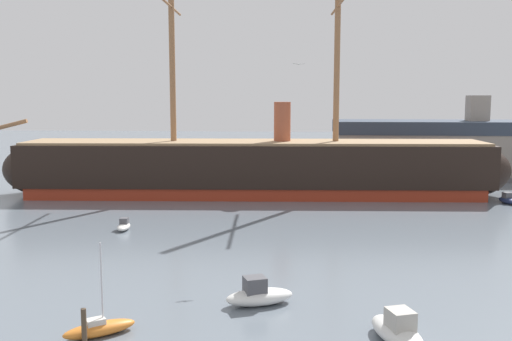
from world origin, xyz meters
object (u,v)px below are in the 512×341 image
sailboat_foreground_left (99,328)px  motorboat_alongside_bow (124,226)px  motorboat_far_right (508,200)px  seagull_in_flight (299,64)px  mooring_piling_nearest (84,326)px  dockside_warehouse_right (483,149)px  tall_ship (254,167)px  sailboat_far_left (79,193)px  motorboat_foreground_right (397,331)px  motorboat_near_centre (259,295)px

sailboat_foreground_left → motorboat_alongside_bow: (-6.32, 25.95, -0.03)m
motorboat_alongside_bow → motorboat_far_right: 48.09m
seagull_in_flight → motorboat_alongside_bow: bearing=159.7°
motorboat_far_right → mooring_piling_nearest: 59.24m
dockside_warehouse_right → mooring_piling_nearest: bearing=-122.2°
motorboat_far_right → mooring_piling_nearest: (-38.90, -44.68, 0.53)m
tall_ship → sailboat_foreground_left: 47.78m
sailboat_far_left → motorboat_far_right: bearing=-1.6°
motorboat_far_right → seagull_in_flight: size_ratio=3.33×
motorboat_foreground_right → motorboat_alongside_bow: (-23.28, 25.77, -0.28)m
sailboat_foreground_left → motorboat_far_right: bearing=48.5°
sailboat_foreground_left → motorboat_far_right: sailboat_foreground_left is taller
dockside_warehouse_right → sailboat_far_left: bearing=-159.8°
motorboat_foreground_right → motorboat_alongside_bow: 34.73m
motorboat_near_centre → motorboat_alongside_bow: size_ratio=1.65×
motorboat_foreground_right → motorboat_near_centre: (-8.10, 5.36, -0.03)m
motorboat_far_right → tall_ship: bearing=173.4°
motorboat_near_centre → motorboat_alongside_bow: 25.44m
motorboat_far_right → seagull_in_flight: 39.54m
dockside_warehouse_right → motorboat_alongside_bow: bearing=-139.7°
motorboat_near_centre → tall_ship: bearing=94.4°
tall_ship → motorboat_far_right: tall_ship is taller
motorboat_foreground_right → tall_ship: bearing=103.5°
sailboat_foreground_left → motorboat_alongside_bow: bearing=103.7°
dockside_warehouse_right → seagull_in_flight: (-31.35, -48.26, 11.67)m
motorboat_alongside_bow → seagull_in_flight: 24.80m
motorboat_alongside_bow → seagull_in_flight: size_ratio=2.76×
motorboat_foreground_right → sailboat_far_left: 57.09m
motorboat_foreground_right → motorboat_far_right: size_ratio=1.43×
tall_ship → sailboat_foreground_left: bearing=-96.8°
sailboat_foreground_left → motorboat_foreground_right: bearing=0.6°
tall_ship → motorboat_near_centre: 42.02m
tall_ship → motorboat_foreground_right: size_ratio=14.71×
motorboat_near_centre → dockside_warehouse_right: 70.90m
dockside_warehouse_right → motorboat_near_centre: bearing=-118.7°
tall_ship → motorboat_near_centre: size_ratio=15.37×
tall_ship → sailboat_far_left: tall_ship is taller
motorboat_foreground_right → motorboat_near_centre: motorboat_foreground_right is taller
tall_ship → motorboat_far_right: 33.18m
motorboat_near_centre → sailboat_far_left: bearing=124.4°
motorboat_foreground_right → sailboat_far_left: size_ratio=0.95×
motorboat_foreground_right → sailboat_foreground_left: bearing=-179.4°
motorboat_foreground_right → mooring_piling_nearest: 17.46m
sailboat_foreground_left → motorboat_near_centre: 10.45m
sailboat_far_left → seagull_in_flight: bearing=-40.9°
motorboat_near_centre → sailboat_far_left: (-27.13, 39.57, -0.22)m
motorboat_foreground_right → motorboat_far_right: (21.50, 43.33, -0.21)m
sailboat_foreground_left → sailboat_far_left: size_ratio=1.00×
sailboat_foreground_left → motorboat_alongside_bow: 26.71m
seagull_in_flight → mooring_piling_nearest: bearing=-120.1°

